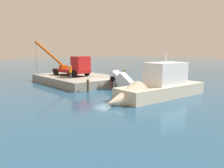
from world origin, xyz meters
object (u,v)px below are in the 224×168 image
(dock_worker, at_px, (70,71))
(moored_yacht, at_px, (152,92))
(salvaged_car, at_px, (127,84))
(crane_truck, at_px, (74,66))

(dock_worker, xyz_separation_m, moored_yacht, (12.25, 2.22, -1.27))
(salvaged_car, height_order, moored_yacht, moored_yacht)
(dock_worker, bearing_deg, crane_truck, 139.77)
(crane_truck, relative_size, dock_worker, 5.15)
(salvaged_car, relative_size, moored_yacht, 0.34)
(crane_truck, distance_m, dock_worker, 3.01)
(dock_worker, relative_size, salvaged_car, 0.43)
(dock_worker, bearing_deg, moored_yacht, 10.28)
(crane_truck, bearing_deg, salvaged_car, 13.33)
(moored_yacht, bearing_deg, crane_truck, -178.81)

